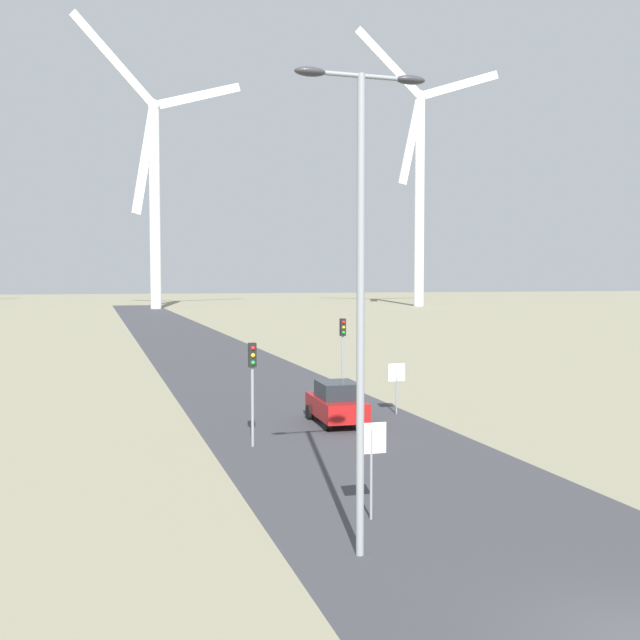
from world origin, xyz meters
TOP-DOWN VIEW (x-y plane):
  - road_surface at (0.00, 48.00)m, footprint 10.00×240.00m
  - streetlamp at (-3.33, 5.53)m, footprint 3.03×0.32m
  - stop_sign_near at (-2.19, 7.81)m, footprint 0.81×0.07m
  - stop_sign_far at (4.28, 21.60)m, footprint 0.81×0.07m
  - traffic_light_post_near_left at (-3.42, 16.97)m, footprint 0.28×0.34m
  - traffic_light_post_near_right at (3.33, 26.56)m, footprint 0.28×0.34m
  - car_approaching at (0.91, 20.18)m, footprint 1.99×4.18m
  - wind_turbine_left at (3.23, 146.80)m, footprint 35.54×16.90m
  - wind_turbine_center at (61.19, 144.85)m, footprint 34.57×2.60m

SIDE VIEW (x-z plane):
  - road_surface at x=0.00m, z-range 0.00..0.01m
  - car_approaching at x=0.91m, z-range 0.00..1.83m
  - stop_sign_far at x=4.28m, z-range 0.46..2.80m
  - stop_sign_near at x=-2.19m, z-range 0.50..3.04m
  - traffic_light_post_near_left at x=-3.42m, z-range 0.90..4.77m
  - traffic_light_post_near_right at x=3.33m, z-range 0.97..5.13m
  - streetlamp at x=-3.33m, z-range 1.28..12.04m
  - wind_turbine_left at x=3.23m, z-range -1.98..54.56m
  - wind_turbine_center at x=61.19m, z-range -1.50..59.15m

